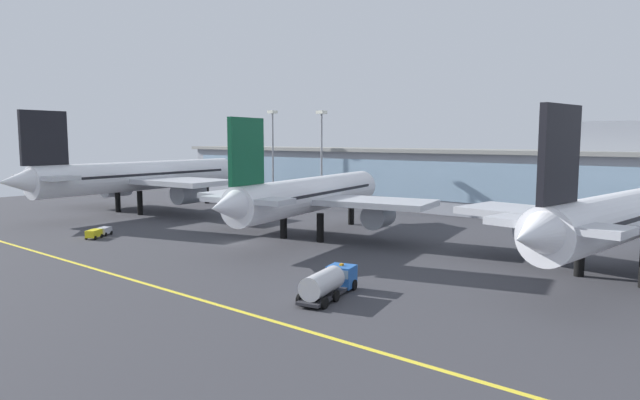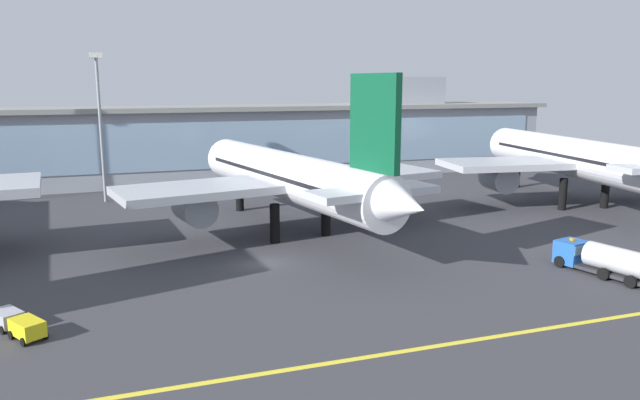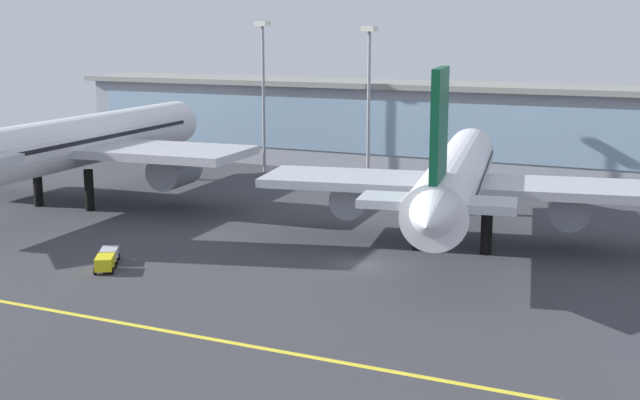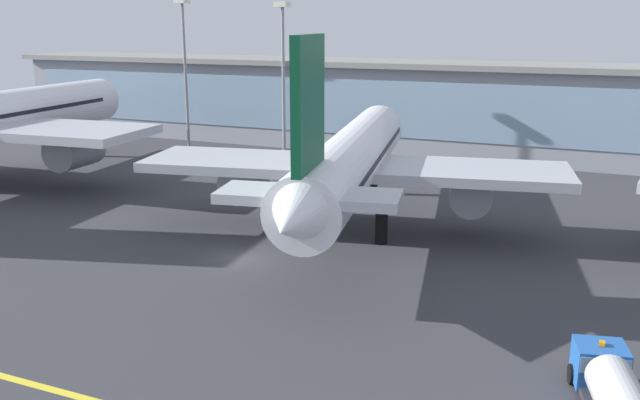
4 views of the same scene
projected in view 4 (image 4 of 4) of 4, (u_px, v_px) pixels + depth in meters
The scene contains 7 objects.
ground_plane at pixel (238, 259), 56.28m from camera, with size 194.30×194.30×0.00m, color #38383D.
taxiway_centreline_stripe at pixel (34, 385), 36.74m from camera, with size 155.44×0.50×0.01m, color yellow.
terminal_building at pixel (427, 104), 101.42m from camera, with size 141.79×14.00×18.57m.
airliner_near_right at pixel (351, 162), 61.89m from camera, with size 39.75×47.83×18.24m.
fuel_tanker_truck at pixel (613, 391), 33.22m from camera, with size 4.71×9.36×2.90m.
apron_light_mast_west at pixel (184, 51), 102.67m from camera, with size 1.80×1.80×22.37m.
apron_light_mast_centre at pixel (283, 57), 92.45m from camera, with size 1.80×1.80×21.61m.
Camera 4 is at (27.31, -46.16, 18.98)m, focal length 38.20 mm.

